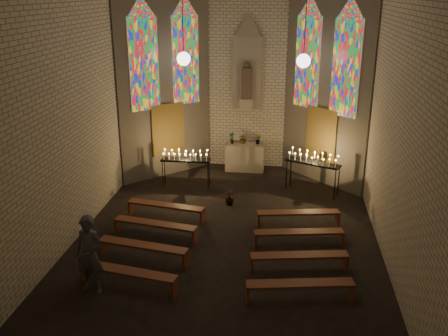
% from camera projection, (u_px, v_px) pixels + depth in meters
% --- Properties ---
extents(floor, '(12.00, 12.00, 0.00)m').
position_uv_depth(floor, '(226.00, 239.00, 13.35)').
color(floor, black).
rests_on(floor, ground).
extents(room, '(8.22, 12.43, 7.00)m').
position_uv_depth(room, '(240.00, 79.00, 15.22)').
color(room, beige).
rests_on(room, ground).
extents(altar, '(1.40, 0.60, 1.00)m').
position_uv_depth(altar, '(245.00, 157.00, 18.26)').
color(altar, '#B7AA95').
rests_on(altar, ground).
extents(flower_vase_left, '(0.25, 0.20, 0.43)m').
position_uv_depth(flower_vase_left, '(232.00, 138.00, 18.07)').
color(flower_vase_left, '#4C723F').
rests_on(flower_vase_left, altar).
extents(flower_vase_center, '(0.38, 0.35, 0.37)m').
position_uv_depth(flower_vase_center, '(243.00, 138.00, 18.11)').
color(flower_vase_center, '#4C723F').
rests_on(flower_vase_center, altar).
extents(flower_vase_right, '(0.19, 0.15, 0.34)m').
position_uv_depth(flower_vase_right, '(258.00, 140.00, 18.03)').
color(flower_vase_right, '#4C723F').
rests_on(flower_vase_right, altar).
extents(aisle_flower_pot, '(0.31, 0.31, 0.46)m').
position_uv_depth(aisle_flower_pot, '(230.00, 198.00, 15.40)').
color(aisle_flower_pot, '#4C723F').
rests_on(aisle_flower_pot, ground).
extents(votive_stand_left, '(1.65, 0.41, 1.20)m').
position_uv_depth(votive_stand_left, '(186.00, 157.00, 16.57)').
color(votive_stand_left, black).
rests_on(votive_stand_left, ground).
extents(votive_stand_right, '(1.80, 1.13, 1.31)m').
position_uv_depth(votive_stand_right, '(313.00, 160.00, 16.03)').
color(votive_stand_right, black).
rests_on(votive_stand_right, ground).
extents(pew_left_0, '(2.33, 0.72, 0.44)m').
position_uv_depth(pew_left_0, '(166.00, 207.00, 14.45)').
color(pew_left_0, brown).
rests_on(pew_left_0, ground).
extents(pew_right_0, '(2.33, 0.72, 0.44)m').
position_uv_depth(pew_right_0, '(298.00, 214.00, 13.99)').
color(pew_right_0, brown).
rests_on(pew_right_0, ground).
extents(pew_left_1, '(2.33, 0.72, 0.44)m').
position_uv_depth(pew_left_1, '(155.00, 225.00, 13.33)').
color(pew_left_1, brown).
rests_on(pew_left_1, ground).
extents(pew_right_1, '(2.33, 0.72, 0.44)m').
position_uv_depth(pew_right_1, '(299.00, 234.00, 12.87)').
color(pew_right_1, brown).
rests_on(pew_right_1, ground).
extents(pew_left_2, '(2.33, 0.72, 0.44)m').
position_uv_depth(pew_left_2, '(143.00, 247.00, 12.21)').
color(pew_left_2, brown).
rests_on(pew_left_2, ground).
extents(pew_right_2, '(2.33, 0.72, 0.44)m').
position_uv_depth(pew_right_2, '(299.00, 257.00, 11.75)').
color(pew_right_2, brown).
rests_on(pew_right_2, ground).
extents(pew_left_3, '(2.33, 0.72, 0.44)m').
position_uv_depth(pew_left_3, '(128.00, 273.00, 11.09)').
color(pew_left_3, brown).
rests_on(pew_left_3, ground).
extents(pew_right_3, '(2.33, 0.72, 0.44)m').
position_uv_depth(pew_right_3, '(300.00, 286.00, 10.64)').
color(pew_right_3, brown).
rests_on(pew_right_3, ground).
extents(visitor, '(0.72, 0.54, 1.81)m').
position_uv_depth(visitor, '(90.00, 255.00, 10.80)').
color(visitor, '#484951').
rests_on(visitor, ground).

